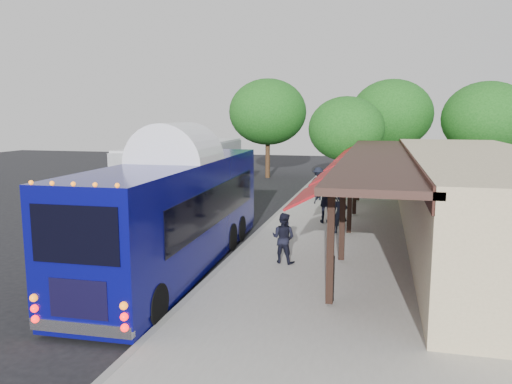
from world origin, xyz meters
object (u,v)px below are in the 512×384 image
Objects in this scene: ped_b at (283,238)px; ped_d at (318,184)px; coach_bus at (177,207)px; city_bus at (189,171)px; ped_c at (326,202)px; ped_a at (340,214)px; sign_board at (333,272)px.

ped_d is at bearing -73.84° from ped_b.
city_bus is at bearing 108.06° from coach_bus.
ped_c is 6.21m from ped_d.
city_bus is 6.75× the size of ped_c.
ped_d is at bearing 112.36° from ped_a.
ped_b is at bearing -98.62° from ped_a.
city_bus is 7.39m from ped_d.
sign_board is (9.26, -13.31, -0.97)m from city_bus.
coach_bus is at bearing 70.78° from ped_d.
city_bus reaches higher than ped_a.
coach_bus reaches higher than city_bus.
ped_a is at bearing 46.84° from coach_bus.
coach_bus is 13.81m from ped_d.
ped_b reaches higher than sign_board.
ped_b is at bearing -55.68° from city_bus.
ped_c is 1.01× the size of ped_d.
coach_bus is at bearing -122.33° from ped_a.
ped_c reaches higher than ped_a.
sign_board is (2.31, -15.68, -0.16)m from ped_d.
city_bus is 10.50m from ped_a.
sign_board is at bearing -56.52° from city_bus.
city_bus is at bearing -43.83° from ped_c.
ped_d is (2.98, 13.46, -0.94)m from coach_bus.
ped_c reaches higher than ped_d.
coach_bus is 3.63m from ped_b.
coach_bus is 7.40m from ped_a.
city_bus is 8.93m from ped_c.
sign_board is at bearing -24.47° from coach_bus.
ped_c is 9.64m from sign_board.
ped_c is (0.72, 6.49, 0.11)m from ped_b.
city_bus is 7.74× the size of ped_a.
city_bus is 12.63m from ped_b.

